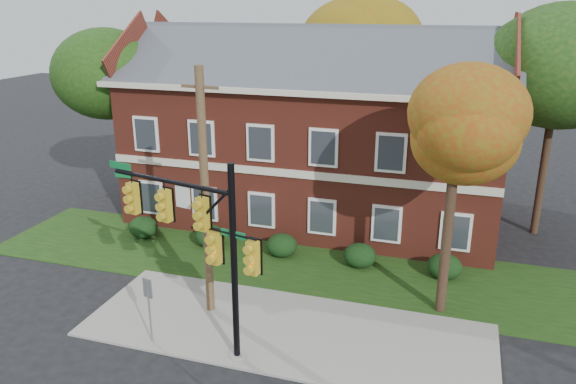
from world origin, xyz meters
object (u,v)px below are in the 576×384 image
(hedge_far_left, at_px, (143,227))
(hedge_left, at_px, (210,236))
(tree_near_right, at_px, (464,135))
(traffic_signal, at_px, (202,235))
(hedge_right, at_px, (360,255))
(tree_right_rear, at_px, (567,65))
(tree_left_rear, at_px, (130,84))
(tree_far_rear, at_px, (370,36))
(apartment_building, at_px, (314,123))
(sign_post, at_px, (149,300))
(hedge_far_right, at_px, (444,267))
(utility_pole, at_px, (205,195))
(hedge_center, at_px, (282,245))

(hedge_far_left, height_order, hedge_left, same)
(tree_near_right, bearing_deg, traffic_signal, -148.28)
(hedge_right, bearing_deg, tree_near_right, -37.28)
(hedge_left, height_order, tree_right_rear, tree_right_rear)
(hedge_right, height_order, tree_right_rear, tree_right_rear)
(tree_left_rear, xyz_separation_m, tree_far_rear, (11.07, 8.96, 2.16))
(apartment_building, xyz_separation_m, sign_post, (-2.01, -12.98, -3.36))
(apartment_building, bearing_deg, hedge_left, -123.67)
(hedge_far_left, xyz_separation_m, sign_post, (4.99, -7.72, 1.10))
(hedge_left, bearing_deg, hedge_far_right, 0.00)
(tree_right_rear, distance_m, sign_post, 20.28)
(tree_near_right, distance_m, utility_pole, 8.87)
(hedge_center, bearing_deg, hedge_left, 180.00)
(apartment_building, bearing_deg, utility_pole, -95.68)
(tree_left_rear, relative_size, utility_pole, 1.00)
(tree_left_rear, relative_size, traffic_signal, 1.37)
(tree_right_rear, bearing_deg, hedge_center, -151.63)
(traffic_signal, xyz_separation_m, utility_pole, (-0.91, 2.16, 0.49))
(apartment_building, relative_size, hedge_far_right, 13.43)
(apartment_building, distance_m, sign_post, 13.55)
(hedge_right, xyz_separation_m, tree_left_rear, (-13.23, 4.14, 6.16))
(tree_near_right, bearing_deg, tree_far_rear, 110.27)
(hedge_left, height_order, tree_left_rear, tree_left_rear)
(tree_left_rear, distance_m, tree_right_rear, 21.19)
(tree_near_right, bearing_deg, utility_pole, -163.88)
(traffic_signal, bearing_deg, tree_far_rear, 98.84)
(apartment_building, relative_size, tree_left_rear, 2.12)
(tree_near_right, bearing_deg, apartment_building, 131.77)
(hedge_right, relative_size, traffic_signal, 0.22)
(tree_left_rear, height_order, traffic_signal, tree_left_rear)
(apartment_building, bearing_deg, tree_near_right, -48.23)
(tree_near_right, relative_size, utility_pole, 0.97)
(tree_near_right, height_order, tree_left_rear, tree_left_rear)
(hedge_center, relative_size, traffic_signal, 0.22)
(tree_left_rear, bearing_deg, hedge_far_left, -56.58)
(tree_left_rear, xyz_separation_m, traffic_signal, (9.60, -11.52, -2.67))
(hedge_far_left, distance_m, tree_left_rear, 7.90)
(tree_left_rear, height_order, tree_right_rear, tree_right_rear)
(tree_right_rear, distance_m, tree_far_rear, 12.20)
(hedge_far_right, bearing_deg, hedge_center, 180.00)
(hedge_left, distance_m, hedge_right, 7.00)
(hedge_right, bearing_deg, hedge_center, 180.00)
(hedge_far_left, distance_m, utility_pole, 8.87)
(tree_left_rear, bearing_deg, hedge_right, -17.37)
(traffic_signal, bearing_deg, tree_right_rear, 62.65)
(hedge_center, relative_size, tree_left_rear, 0.16)
(tree_left_rear, height_order, utility_pole, tree_left_rear)
(tree_far_rear, bearing_deg, traffic_signal, -94.12)
(hedge_far_right, bearing_deg, tree_near_right, -85.48)
(hedge_far_left, xyz_separation_m, hedge_center, (7.00, 0.00, 0.00))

